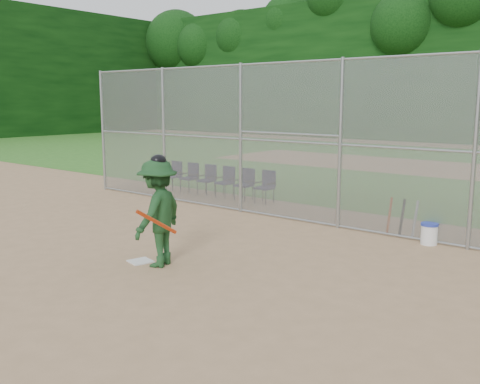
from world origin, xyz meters
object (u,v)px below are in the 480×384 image
Objects in this scene: water_cooler at (429,234)px; chair_0 at (172,176)px; home_plate at (140,261)px; batter_at_plate at (158,212)px.

chair_0 reaches higher than water_cooler.
chair_0 reaches higher than home_plate.
home_plate is 6.04m from water_cooler.
batter_at_plate is at bearing -45.56° from chair_0.
batter_at_plate is 4.50× the size of water_cooler.
home_plate is 0.42× the size of chair_0.
batter_at_plate is 2.16× the size of chair_0.
chair_0 is (-6.04, 6.16, -0.52)m from batter_at_plate.
batter_at_plate reaches higher than chair_0.
water_cooler is (3.37, 4.61, -0.77)m from batter_at_plate.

